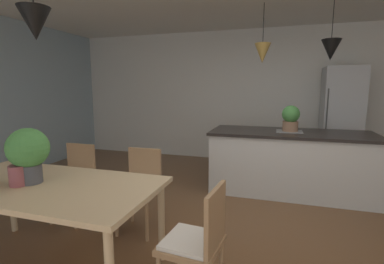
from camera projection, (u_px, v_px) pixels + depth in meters
The scene contains 14 objects.
ground_plane at pixel (235, 238), 2.91m from camera, with size 10.00×8.40×0.04m, color brown.
wall_back_kitchen at pixel (261, 97), 5.78m from camera, with size 10.00×0.12×2.70m, color white.
dining_table at pixel (45, 191), 2.30m from camera, with size 1.88×0.95×0.75m.
chair_kitchen_end at pixel (198, 241), 1.95m from camera, with size 0.43×0.43×0.87m.
chair_far_right at pixel (140, 187), 3.01m from camera, with size 0.41×0.41×0.87m.
chair_far_left at pixel (75, 179), 3.26m from camera, with size 0.40×0.40×0.87m.
kitchen_island at pixel (289, 161), 4.11m from camera, with size 2.28×0.95×0.91m.
refrigerator at pixel (340, 120), 5.04m from camera, with size 0.64×0.67×1.90m.
pendant_over_table at pixel (35, 24), 2.18m from camera, with size 0.25×0.25×0.81m.
pendant_over_island_main at pixel (262, 53), 4.00m from camera, with size 0.23×0.23×0.82m.
pendant_over_island_aux at pixel (331, 50), 3.74m from camera, with size 0.25×0.25×0.81m.
potted_plant_on_island at pixel (291, 118), 4.02m from camera, with size 0.25×0.25×0.38m.
potted_plant_on_table at pixel (28, 151), 2.26m from camera, with size 0.32×0.32×0.45m.
vase_on_dining_table at pixel (18, 175), 2.23m from camera, with size 0.14×0.14×0.16m.
Camera 1 is at (0.37, -2.72, 1.52)m, focal length 26.26 mm.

